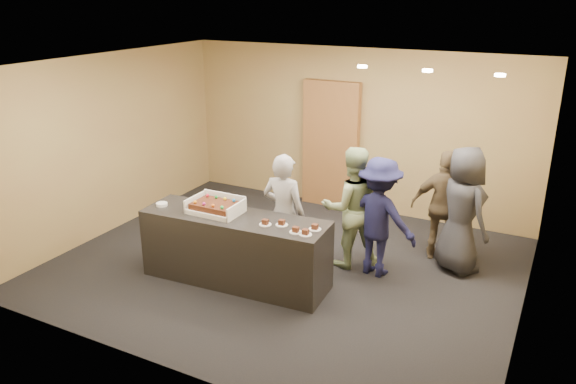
% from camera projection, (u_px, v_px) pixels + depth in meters
% --- Properties ---
extents(room, '(6.04, 6.00, 2.70)m').
position_uv_depth(room, '(286.00, 171.00, 7.22)').
color(room, black).
rests_on(room, ground).
extents(serving_counter, '(2.44, 0.84, 0.90)m').
position_uv_depth(serving_counter, '(235.00, 249.00, 7.12)').
color(serving_counter, black).
rests_on(serving_counter, floor).
extents(storage_cabinet, '(0.98, 0.15, 2.16)m').
position_uv_depth(storage_cabinet, '(331.00, 145.00, 9.50)').
color(storage_cabinet, brown).
rests_on(storage_cabinet, floor).
extents(cake_box, '(0.65, 0.45, 0.19)m').
position_uv_depth(cake_box, '(217.00, 209.00, 7.10)').
color(cake_box, white).
rests_on(cake_box, serving_counter).
extents(sheet_cake, '(0.56, 0.38, 0.11)m').
position_uv_depth(sheet_cake, '(215.00, 205.00, 7.06)').
color(sheet_cake, '#3D1D0D').
rests_on(sheet_cake, cake_box).
extents(plate_stack, '(0.15, 0.15, 0.04)m').
position_uv_depth(plate_stack, '(162.00, 204.00, 7.31)').
color(plate_stack, white).
rests_on(plate_stack, serving_counter).
extents(slice_a, '(0.15, 0.15, 0.07)m').
position_uv_depth(slice_a, '(265.00, 223.00, 6.71)').
color(slice_a, white).
rests_on(slice_a, serving_counter).
extents(slice_b, '(0.15, 0.15, 0.07)m').
position_uv_depth(slice_b, '(282.00, 223.00, 6.70)').
color(slice_b, white).
rests_on(slice_b, serving_counter).
extents(slice_c, '(0.15, 0.15, 0.07)m').
position_uv_depth(slice_c, '(296.00, 230.00, 6.50)').
color(slice_c, white).
rests_on(slice_c, serving_counter).
extents(slice_d, '(0.15, 0.15, 0.07)m').
position_uv_depth(slice_d, '(315.00, 228.00, 6.58)').
color(slice_d, white).
rests_on(slice_d, serving_counter).
extents(slice_e, '(0.15, 0.15, 0.07)m').
position_uv_depth(slice_e, '(306.00, 233.00, 6.44)').
color(slice_e, white).
rests_on(slice_e, serving_counter).
extents(person_server_grey, '(0.60, 0.39, 1.62)m').
position_uv_depth(person_server_grey, '(284.00, 214.00, 7.27)').
color(person_server_grey, gray).
rests_on(person_server_grey, floor).
extents(person_sage_man, '(1.02, 0.98, 1.66)m').
position_uv_depth(person_sage_man, '(352.00, 207.00, 7.44)').
color(person_sage_man, '#8DA373').
rests_on(person_sage_man, floor).
extents(person_navy_man, '(1.11, 0.75, 1.59)m').
position_uv_depth(person_navy_man, '(379.00, 217.00, 7.22)').
color(person_navy_man, '#14153A').
rests_on(person_navy_man, floor).
extents(person_brown_extra, '(0.97, 0.57, 1.55)m').
position_uv_depth(person_brown_extra, '(445.00, 206.00, 7.64)').
color(person_brown_extra, brown).
rests_on(person_brown_extra, floor).
extents(person_dark_suit, '(0.98, 0.95, 1.70)m').
position_uv_depth(person_dark_suit, '(462.00, 210.00, 7.30)').
color(person_dark_suit, '#28292E').
rests_on(person_dark_suit, floor).
extents(ceiling_spotlights, '(1.72, 0.12, 0.03)m').
position_uv_depth(ceiling_spotlights, '(428.00, 71.00, 6.50)').
color(ceiling_spotlights, '#FFEAC6').
rests_on(ceiling_spotlights, ceiling).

